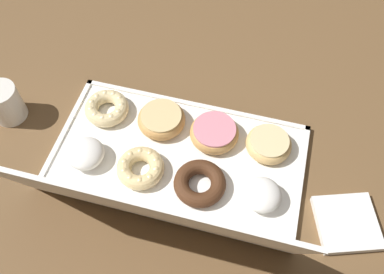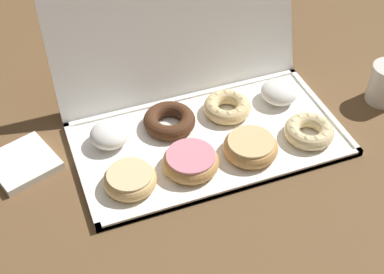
{
  "view_description": "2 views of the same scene",
  "coord_description": "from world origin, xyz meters",
  "views": [
    {
      "loc": [
        -0.16,
        0.47,
        0.85
      ],
      "look_at": [
        -0.02,
        -0.03,
        0.05
      ],
      "focal_mm": 39.03,
      "sensor_mm": 36.0,
      "label": 1
    },
    {
      "loc": [
        -0.34,
        -0.8,
        0.84
      ],
      "look_at": [
        -0.05,
        -0.03,
        0.06
      ],
      "focal_mm": 51.7,
      "sensor_mm": 36.0,
      "label": 2
    }
  ],
  "objects": [
    {
      "name": "ground_plane",
      "position": [
        0.0,
        0.0,
        0.0
      ],
      "size": [
        3.0,
        3.0,
        0.0
      ],
      "primitive_type": "plane",
      "color": "brown"
    },
    {
      "name": "donut_box",
      "position": [
        0.0,
        0.0,
        0.01
      ],
      "size": [
        0.58,
        0.31,
        0.01
      ],
      "color": "white",
      "rests_on": "ground"
    },
    {
      "name": "powdered_filled_donut_7",
      "position": [
        0.2,
        0.07,
        0.03
      ],
      "size": [
        0.09,
        0.09,
        0.05
      ],
      "color": "white",
      "rests_on": "donut_box"
    },
    {
      "name": "chocolate_cake_ring_donut_5",
      "position": [
        -0.07,
        0.07,
        0.03
      ],
      "size": [
        0.12,
        0.12,
        0.03
      ],
      "color": "#472816",
      "rests_on": "donut_box"
    },
    {
      "name": "pink_frosted_donut_1",
      "position": [
        -0.07,
        -0.07,
        0.03
      ],
      "size": [
        0.12,
        0.12,
        0.04
      ],
      "color": "tan",
      "rests_on": "donut_box"
    },
    {
      "name": "glazed_ring_donut_0",
      "position": [
        -0.2,
        -0.07,
        0.03
      ],
      "size": [
        0.11,
        0.11,
        0.03
      ],
      "color": "#E5B770",
      "rests_on": "donut_box"
    },
    {
      "name": "napkin_stack",
      "position": [
        -0.39,
        0.07,
        0.01
      ],
      "size": [
        0.16,
        0.16,
        0.02
      ],
      "primitive_type": "cube",
      "rotation": [
        0.0,
        0.0,
        0.33
      ],
      "color": "white",
      "rests_on": "ground"
    },
    {
      "name": "powdered_filled_donut_4",
      "position": [
        -0.2,
        0.06,
        0.03
      ],
      "size": [
        0.08,
        0.08,
        0.05
      ],
      "color": "white",
      "rests_on": "donut_box"
    },
    {
      "name": "box_lid_open",
      "position": [
        0.0,
        0.2,
        0.15
      ],
      "size": [
        0.58,
        0.1,
        0.3
      ],
      "primitive_type": "cube",
      "rotation": [
        1.26,
        0.0,
        0.0
      ],
      "color": "white",
      "rests_on": "ground"
    },
    {
      "name": "cruller_donut_3",
      "position": [
        0.2,
        -0.07,
        0.03
      ],
      "size": [
        0.11,
        0.11,
        0.03
      ],
      "color": "beige",
      "rests_on": "donut_box"
    },
    {
      "name": "cruller_donut_6",
      "position": [
        0.07,
        0.07,
        0.03
      ],
      "size": [
        0.11,
        0.11,
        0.04
      ],
      "color": "#EACC8C",
      "rests_on": "donut_box"
    },
    {
      "name": "glazed_ring_donut_2",
      "position": [
        0.06,
        -0.07,
        0.03
      ],
      "size": [
        0.12,
        0.12,
        0.04
      ],
      "color": "tan",
      "rests_on": "donut_box"
    }
  ]
}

